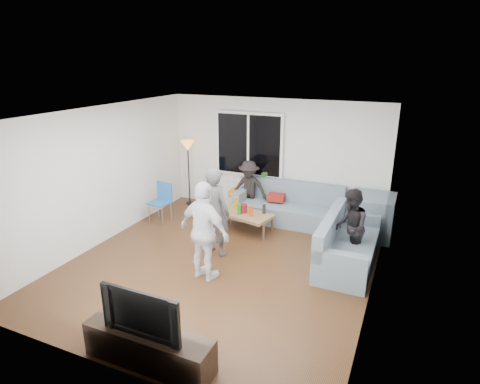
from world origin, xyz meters
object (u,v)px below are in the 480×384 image
at_px(sofa_right_section, 349,241).
at_px(floor_lamp, 189,173).
at_px(player_left, 215,212).
at_px(spectator_right, 351,227).
at_px(tv_console, 149,347).
at_px(side_chair, 160,203).
at_px(sofa_back_section, 288,204).
at_px(spectator_back, 249,189).
at_px(coffee_table, 245,222).
at_px(player_right, 204,232).
at_px(television, 146,310).

distance_m(sofa_right_section, floor_lamp, 4.35).
xyz_separation_m(floor_lamp, player_left, (1.79, -2.08, 0.04)).
distance_m(spectator_right, tv_console, 3.86).
relative_size(floor_lamp, player_left, 0.95).
height_order(spectator_right, tv_console, spectator_right).
relative_size(floor_lamp, spectator_right, 1.16).
bearing_deg(tv_console, spectator_right, 63.51).
distance_m(sofa_right_section, spectator_right, 0.25).
bearing_deg(floor_lamp, side_chair, -90.00).
height_order(sofa_back_section, spectator_back, spectator_back).
distance_m(player_left, spectator_right, 2.36).
bearing_deg(coffee_table, sofa_right_section, -13.56).
height_order(player_left, player_right, player_right).
height_order(sofa_back_section, sofa_right_section, same).
height_order(floor_lamp, player_right, player_right).
height_order(side_chair, spectator_right, spectator_right).
bearing_deg(sofa_right_section, player_right, 125.46).
distance_m(sofa_right_section, coffee_table, 2.25).
xyz_separation_m(sofa_right_section, tv_console, (-1.71, -3.42, -0.20)).
distance_m(sofa_back_section, floor_lamp, 2.58).
xyz_separation_m(spectator_back, tv_console, (0.74, -4.80, -0.42)).
bearing_deg(tv_console, sofa_back_section, 87.77).
height_order(floor_lamp, television, floor_lamp).
bearing_deg(player_left, player_right, 118.33).
relative_size(sofa_right_section, player_left, 1.22).
height_order(sofa_right_section, television, television).
height_order(side_chair, tv_console, side_chair).
bearing_deg(television, sofa_right_section, 63.45).
distance_m(sofa_right_section, side_chair, 4.08).
relative_size(tv_console, television, 1.57).
xyz_separation_m(spectator_right, tv_console, (-1.71, -3.43, -0.45)).
xyz_separation_m(side_chair, television, (2.36, -3.66, 0.30)).
bearing_deg(tv_console, player_right, 99.38).
bearing_deg(player_left, television, 113.73).
relative_size(side_chair, spectator_back, 0.67).
relative_size(coffee_table, tv_console, 0.69).
height_order(sofa_back_section, tv_console, sofa_back_section).
relative_size(side_chair, player_left, 0.53).
distance_m(player_left, television, 2.88).
xyz_separation_m(player_right, television, (0.33, -1.97, -0.09)).
height_order(sofa_back_section, spectator_right, spectator_right).
distance_m(coffee_table, player_right, 2.07).
bearing_deg(tv_console, coffee_table, 96.72).
relative_size(sofa_back_section, sofa_right_section, 1.15).
relative_size(player_right, television, 1.61).
xyz_separation_m(sofa_back_section, floor_lamp, (-2.55, 0.14, 0.36)).
bearing_deg(player_left, sofa_back_section, -98.92).
distance_m(player_right, spectator_back, 2.87).
bearing_deg(coffee_table, television, -83.28).
xyz_separation_m(floor_lamp, player_right, (2.04, -2.94, 0.04)).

